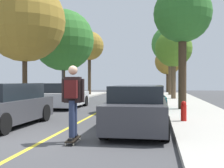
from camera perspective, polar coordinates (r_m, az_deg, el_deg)
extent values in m
plane|color=#424244|center=(7.74, -13.36, -10.90)|extent=(80.00, 80.00, 0.00)
cube|color=gold|center=(11.48, -5.64, -7.08)|extent=(0.12, 39.20, 0.01)
cube|color=#38383D|center=(10.44, -20.84, -4.89)|extent=(1.98, 4.30, 0.74)
cube|color=black|center=(10.46, -20.64, -1.36)|extent=(1.72, 2.88, 0.54)
cylinder|color=black|center=(8.80, -20.82, -7.41)|extent=(0.24, 0.65, 0.64)
cylinder|color=black|center=(11.32, -13.23, -5.59)|extent=(0.24, 0.65, 0.64)
cylinder|color=black|center=(12.13, -20.86, -5.20)|extent=(0.24, 0.65, 0.64)
cube|color=#B7B7BC|center=(16.53, -9.21, -2.85)|extent=(1.75, 4.07, 0.72)
cube|color=black|center=(16.44, -9.29, -0.73)|extent=(1.54, 2.62, 0.51)
cylinder|color=black|center=(15.03, -7.91, -4.03)|extent=(0.22, 0.64, 0.64)
cylinder|color=black|center=(15.59, -13.60, -3.88)|extent=(0.22, 0.64, 0.64)
cylinder|color=black|center=(17.58, -5.33, -3.35)|extent=(0.22, 0.64, 0.64)
cylinder|color=black|center=(18.06, -10.30, -3.25)|extent=(0.22, 0.64, 0.64)
cube|color=#38383D|center=(8.93, 5.16, -5.72)|extent=(1.71, 4.25, 0.75)
cube|color=black|center=(8.93, 5.19, -1.80)|extent=(1.51, 2.68, 0.47)
cylinder|color=black|center=(10.44, 1.32, -6.10)|extent=(0.22, 0.64, 0.64)
cylinder|color=black|center=(10.35, 10.12, -6.17)|extent=(0.22, 0.64, 0.64)
cylinder|color=black|center=(7.66, -1.59, -8.57)|extent=(0.22, 0.64, 0.64)
cylinder|color=black|center=(7.53, 10.52, -8.74)|extent=(0.22, 0.64, 0.64)
cube|color=#196066|center=(14.80, 6.75, -3.45)|extent=(2.00, 4.07, 0.62)
cube|color=black|center=(14.79, 6.75, -1.24)|extent=(1.74, 2.77, 0.53)
cylinder|color=black|center=(16.15, 3.67, -3.70)|extent=(0.24, 0.65, 0.64)
cylinder|color=black|center=(16.14, 9.94, -3.72)|extent=(0.24, 0.65, 0.64)
cylinder|color=black|center=(13.55, 2.94, -4.54)|extent=(0.24, 0.65, 0.64)
cylinder|color=black|center=(13.53, 10.43, -4.56)|extent=(0.24, 0.65, 0.64)
cylinder|color=#3D2D1E|center=(15.95, -16.92, 1.36)|extent=(0.26, 0.26, 3.22)
sphere|color=olive|center=(16.26, -16.95, 11.84)|extent=(4.31, 4.31, 4.31)
cylinder|color=#4C3823|center=(21.80, -9.61, 1.38)|extent=(0.26, 0.26, 3.37)
sphere|color=#2D6B28|center=(22.01, -9.63, 8.56)|extent=(4.57, 4.57, 4.57)
cylinder|color=#3D2D1E|center=(29.73, -4.50, 1.96)|extent=(0.32, 0.32, 4.16)
sphere|color=olive|center=(29.94, -4.50, 7.58)|extent=(2.95, 2.95, 2.95)
cylinder|color=#3D2D1E|center=(14.79, 13.79, 2.73)|extent=(0.40, 0.40, 3.89)
sphere|color=#2D6B28|center=(15.15, 13.82, 13.47)|extent=(2.89, 2.89, 2.89)
cylinder|color=brown|center=(23.16, 12.10, 1.08)|extent=(0.38, 0.38, 3.17)
sphere|color=#4C7A23|center=(23.30, 12.12, 6.95)|extent=(2.92, 2.92, 2.92)
cylinder|color=brown|center=(29.40, 11.48, 1.73)|extent=(0.38, 0.38, 3.93)
sphere|color=#3D7F33|center=(29.63, 11.49, 7.81)|extent=(3.76, 3.76, 3.76)
cylinder|color=#4C3823|center=(36.13, 11.04, 0.69)|extent=(0.43, 0.43, 2.87)
sphere|color=olive|center=(36.21, 11.05, 4.42)|extent=(3.22, 3.22, 3.22)
cylinder|color=#B2140F|center=(10.40, 14.03, -5.62)|extent=(0.20, 0.20, 0.55)
sphere|color=#B2140F|center=(10.37, 14.04, -3.78)|extent=(0.18, 0.18, 0.18)
cylinder|color=#38383D|center=(21.48, -9.75, 3.44)|extent=(0.12, 0.12, 4.91)
cube|color=#EAE5C6|center=(21.76, -9.77, 10.22)|extent=(0.36, 0.24, 0.20)
cube|color=black|center=(7.35, -7.74, -10.78)|extent=(0.27, 0.85, 0.02)
cylinder|color=beige|center=(7.71, -7.83, -10.73)|extent=(0.03, 0.06, 0.06)
cylinder|color=beige|center=(7.67, -6.43, -10.79)|extent=(0.03, 0.06, 0.06)
cylinder|color=beige|center=(7.06, -9.17, -11.78)|extent=(0.03, 0.06, 0.06)
cylinder|color=beige|center=(7.02, -7.64, -11.86)|extent=(0.03, 0.06, 0.06)
cube|color=#99999E|center=(7.68, -7.13, -10.46)|extent=(0.10, 0.05, 0.02)
cube|color=#99999E|center=(7.03, -8.41, -11.51)|extent=(0.10, 0.05, 0.02)
cube|color=black|center=(7.55, -7.34, -10.14)|extent=(0.11, 0.27, 0.06)
cube|color=black|center=(7.13, -8.17, -10.79)|extent=(0.11, 0.27, 0.06)
cylinder|color=#283351|center=(7.38, -7.52, -6.63)|extent=(0.16, 0.16, 0.90)
cylinder|color=#283351|center=(7.15, -7.98, -6.87)|extent=(0.16, 0.16, 0.90)
cube|color=black|center=(7.21, -7.76, -1.13)|extent=(0.41, 0.24, 0.64)
sphere|color=tan|center=(7.21, -7.76, 2.73)|extent=(0.23, 0.23, 0.23)
cylinder|color=black|center=(7.27, -9.63, -1.27)|extent=(0.09, 0.09, 0.58)
cylinder|color=black|center=(7.15, -5.85, -1.30)|extent=(0.09, 0.09, 0.58)
cube|color=#4C1414|center=(7.01, -8.14, -1.02)|extent=(0.31, 0.20, 0.44)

